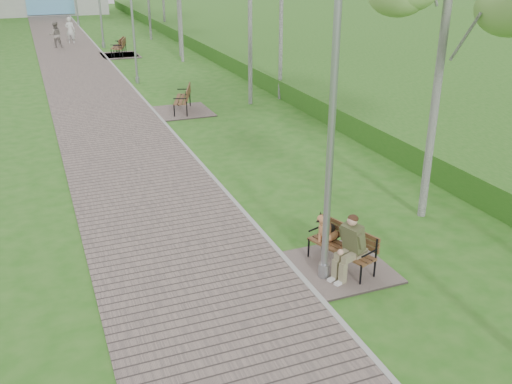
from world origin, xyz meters
The scene contains 13 objects.
ground centered at (0.00, 0.00, 0.00)m, with size 120.00×120.00×0.00m, color #276417.
walkway centered at (-1.75, 21.50, 0.02)m, with size 3.50×67.00×0.04m, color #655751.
kerb centered at (0.00, 21.50, 0.03)m, with size 0.10×67.00×0.05m, color #999993.
embankment centered at (12.00, 20.00, 0.00)m, with size 14.00×70.00×1.60m, color #4D7E2F.
bench_main centered at (0.78, 1.07, 0.39)m, with size 1.63×1.81×1.42m.
bench_second centered at (0.96, 12.91, 0.22)m, with size 1.89×2.10×1.16m.
bench_third centered at (0.80, 25.68, 0.22)m, with size 1.93×2.14×1.18m.
bench_far centered at (0.73, 26.03, 0.22)m, with size 1.90×2.12×1.17m.
lamp_post_near centered at (0.37, 0.91, 2.42)m, with size 0.20×0.20×5.19m.
lamp_post_second centered at (0.37, 18.40, 2.10)m, with size 0.17×0.17×4.48m.
lamp_post_third centered at (0.36, 29.01, 2.54)m, with size 0.21×0.21×5.43m.
pedestrian_near centered at (-1.30, 31.34, 0.82)m, with size 0.59×0.39×1.63m, color silver.
pedestrian_far centered at (-2.26, 29.93, 0.77)m, with size 0.74×0.58×1.53m, color gray.
Camera 1 is at (-3.98, -6.80, 5.41)m, focal length 40.00 mm.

